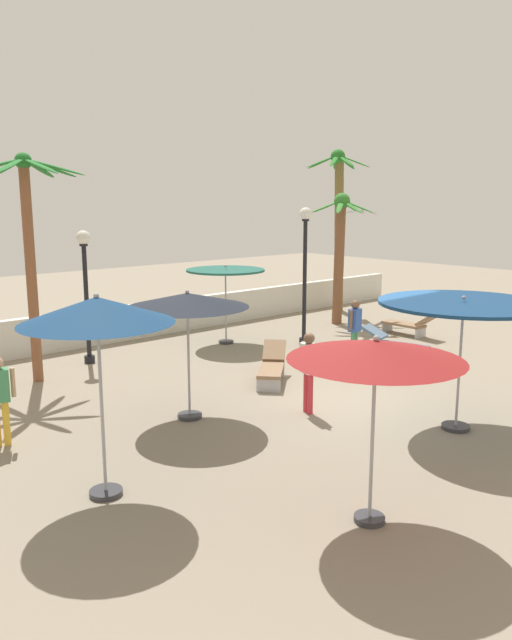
{
  "coord_description": "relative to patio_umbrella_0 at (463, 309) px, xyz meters",
  "views": [
    {
      "loc": [
        -9.98,
        -8.04,
        4.29
      ],
      "look_at": [
        0.0,
        3.07,
        1.4
      ],
      "focal_mm": 34.5,
      "sensor_mm": 36.0,
      "label": 1
    }
  ],
  "objects": [
    {
      "name": "lamp_post_1",
      "position": [
        2.98,
        6.86,
        0.21
      ],
      "size": [
        0.37,
        0.37,
        4.12
      ],
      "color": "black",
      "rests_on": "ground_plane"
    },
    {
      "name": "palm_tree_2",
      "position": [
        8.14,
        10.01,
        1.45
      ],
      "size": [
        2.39,
        2.4,
        6.23
      ],
      "color": "olive",
      "rests_on": "ground_plane"
    },
    {
      "name": "patio_umbrella_4",
      "position": [
        -6.31,
        2.05,
        0.42
      ],
      "size": [
        2.19,
        2.19,
        3.03
      ],
      "color": "#333338",
      "rests_on": "ground_plane"
    },
    {
      "name": "lounge_chair_1",
      "position": [
        -0.44,
        4.67,
        -1.95
      ],
      "size": [
        1.77,
        1.66,
        0.84
      ],
      "color": "#B7B7BC",
      "rests_on": "ground_plane"
    },
    {
      "name": "patio_umbrella_2",
      "position": [
        -4.01,
        -1.05,
        0.04
      ],
      "size": [
        2.32,
        2.32,
        2.6
      ],
      "color": "#333338",
      "rests_on": "ground_plane"
    },
    {
      "name": "lounge_chair_2",
      "position": [
        6.41,
        5.41,
        -1.94
      ],
      "size": [
        0.56,
        1.88,
        0.83
      ],
      "color": "#B7B7BC",
      "rests_on": "ground_plane"
    },
    {
      "name": "patio_umbrella_5",
      "position": [
        -3.43,
        3.91,
        0.03
      ],
      "size": [
        2.42,
        2.42,
        2.61
      ],
      "color": "#333338",
      "rests_on": "ground_plane"
    },
    {
      "name": "lounge_chair_0",
      "position": [
        3.76,
        4.11,
        -1.94
      ],
      "size": [
        0.98,
        1.93,
        0.82
      ],
      "color": "#B7B7BC",
      "rests_on": "ground_plane"
    },
    {
      "name": "boundary_wall",
      "position": [
        -0.33,
        11.05,
        -1.8
      ],
      "size": [
        25.2,
        0.3,
        1.09
      ],
      "primitive_type": "cube",
      "color": "silver",
      "rests_on": "ground_plane"
    },
    {
      "name": "ground_plane",
      "position": [
        -0.33,
        2.29,
        -2.34
      ],
      "size": [
        56.0,
        56.0,
        0.0
      ],
      "primitive_type": "plane",
      "color": "gray"
    },
    {
      "name": "lamp_post_0",
      "position": [
        -2.91,
        9.21,
        -0.11
      ],
      "size": [
        0.38,
        0.38,
        3.55
      ],
      "color": "black",
      "rests_on": "ground_plane"
    },
    {
      "name": "guest_0",
      "position": [
        -1.43,
        2.54,
        -1.32
      ],
      "size": [
        0.33,
        0.54,
        1.69
      ],
      "color": "#D8333F",
      "rests_on": "ground_plane"
    },
    {
      "name": "seagull_0",
      "position": [
        6.66,
        7.72,
        1.6
      ],
      "size": [
        1.18,
        0.47,
        0.19
      ],
      "color": "white"
    },
    {
      "name": "guest_1",
      "position": [
        2.43,
        4.47,
        -1.3
      ],
      "size": [
        0.55,
        0.32,
        1.71
      ],
      "color": "#3F8C59",
      "rests_on": "ground_plane"
    },
    {
      "name": "patio_umbrella_3",
      "position": [
        1.32,
        8.57,
        -0.21
      ],
      "size": [
        2.37,
        2.37,
        2.42
      ],
      "color": "#333338",
      "rests_on": "ground_plane"
    },
    {
      "name": "palm_tree_0",
      "position": [
        -4.64,
        8.49,
        1.23
      ],
      "size": [
        2.8,
        2.79,
        5.38
      ],
      "color": "brown",
      "rests_on": "ground_plane"
    },
    {
      "name": "patio_umbrella_0",
      "position": [
        0.0,
        0.0,
        0.0
      ],
      "size": [
        3.11,
        3.11,
        2.59
      ],
      "color": "#333338",
      "rests_on": "ground_plane"
    },
    {
      "name": "palm_tree_1",
      "position": [
        6.29,
        8.34,
        0.51
      ],
      "size": [
        2.08,
        2.17,
        4.58
      ],
      "color": "brown",
      "rests_on": "ground_plane"
    }
  ]
}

